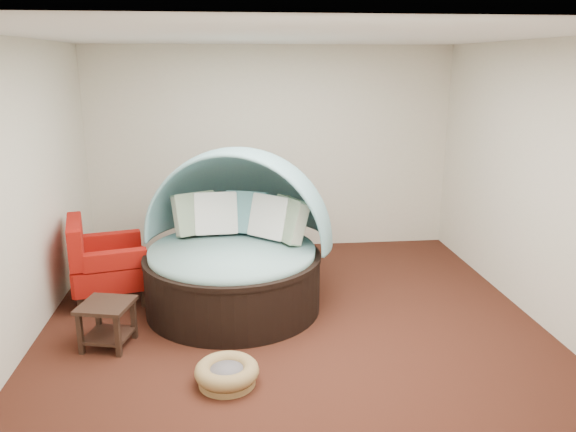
{
  "coord_description": "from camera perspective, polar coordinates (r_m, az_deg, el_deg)",
  "views": [
    {
      "loc": [
        -0.6,
        -5.22,
        2.59
      ],
      "look_at": [
        0.02,
        0.6,
        0.97
      ],
      "focal_mm": 35.0,
      "sensor_mm": 36.0,
      "label": 1
    }
  ],
  "objects": [
    {
      "name": "wall_front",
      "position": [
        3.03,
        5.91,
        -7.67
      ],
      "size": [
        5.0,
        0.0,
        5.0
      ],
      "primitive_type": "plane",
      "rotation": [
        -1.57,
        0.0,
        0.0
      ],
      "color": "beige",
      "rests_on": "floor"
    },
    {
      "name": "wall_right",
      "position": [
        6.19,
        24.15,
        3.06
      ],
      "size": [
        0.0,
        5.0,
        5.0
      ],
      "primitive_type": "plane",
      "rotation": [
        1.57,
        0.0,
        -1.57
      ],
      "color": "beige",
      "rests_on": "floor"
    },
    {
      "name": "floor",
      "position": [
        5.85,
        0.41,
        -10.73
      ],
      "size": [
        5.0,
        5.0,
        0.0
      ],
      "primitive_type": "plane",
      "color": "#431E13",
      "rests_on": "ground"
    },
    {
      "name": "wall_left",
      "position": [
        5.68,
        -25.52,
        1.89
      ],
      "size": [
        0.0,
        5.0,
        5.0
      ],
      "primitive_type": "plane",
      "rotation": [
        1.57,
        0.0,
        1.57
      ],
      "color": "beige",
      "rests_on": "floor"
    },
    {
      "name": "canopy_daybed",
      "position": [
        6.02,
        -5.37,
        -1.89
      ],
      "size": [
        2.43,
        2.39,
        1.72
      ],
      "rotation": [
        0.0,
        0.0,
        -0.34
      ],
      "color": "black",
      "rests_on": "floor"
    },
    {
      "name": "side_table",
      "position": [
        5.55,
        -17.91,
        -9.87
      ],
      "size": [
        0.54,
        0.54,
        0.43
      ],
      "rotation": [
        0.0,
        0.0,
        -0.24
      ],
      "color": "black",
      "rests_on": "floor"
    },
    {
      "name": "pet_basket",
      "position": [
        4.84,
        -6.23,
        -15.59
      ],
      "size": [
        0.66,
        0.66,
        0.19
      ],
      "rotation": [
        0.0,
        0.0,
        0.26
      ],
      "color": "olive",
      "rests_on": "floor"
    },
    {
      "name": "wall_back",
      "position": [
        7.83,
        -1.67,
        6.76
      ],
      "size": [
        5.0,
        0.0,
        5.0
      ],
      "primitive_type": "plane",
      "rotation": [
        1.57,
        0.0,
        0.0
      ],
      "color": "beige",
      "rests_on": "floor"
    },
    {
      "name": "red_armchair",
      "position": [
        6.53,
        -18.23,
        -4.53
      ],
      "size": [
        0.98,
        0.98,
        0.95
      ],
      "rotation": [
        0.0,
        0.0,
        0.24
      ],
      "color": "black",
      "rests_on": "floor"
    },
    {
      "name": "ceiling",
      "position": [
        5.26,
        0.47,
        17.81
      ],
      "size": [
        5.0,
        5.0,
        0.0
      ],
      "primitive_type": "plane",
      "rotation": [
        3.14,
        0.0,
        0.0
      ],
      "color": "white",
      "rests_on": "wall_back"
    }
  ]
}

